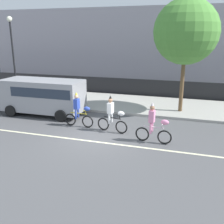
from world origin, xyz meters
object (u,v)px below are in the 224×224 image
(parade_cyclist_zebra, at_px, (112,116))
(street_lamp_post, at_px, (12,47))
(parade_cyclist_cobalt, at_px, (79,112))
(parked_van_grey, at_px, (44,94))
(parade_cyclist_pink, at_px, (154,125))

(parade_cyclist_zebra, height_order, street_lamp_post, street_lamp_post)
(parade_cyclist_cobalt, relative_size, parade_cyclist_zebra, 1.00)
(parade_cyclist_zebra, distance_m, parked_van_grey, 5.25)
(parked_van_grey, xyz_separation_m, street_lamp_post, (-3.44, 1.94, 2.71))
(parade_cyclist_zebra, height_order, parked_van_grey, parked_van_grey)
(parade_cyclist_cobalt, xyz_separation_m, parade_cyclist_zebra, (1.97, -0.24, 0.00))
(parade_cyclist_cobalt, height_order, street_lamp_post, street_lamp_post)
(parade_cyclist_pink, xyz_separation_m, street_lamp_post, (-10.61, 4.40, 3.15))
(parade_cyclist_cobalt, bearing_deg, parked_van_grey, 153.93)
(parade_cyclist_cobalt, bearing_deg, street_lamp_post, 152.09)
(parked_van_grey, bearing_deg, parade_cyclist_pink, -18.95)
(street_lamp_post, bearing_deg, parade_cyclist_zebra, -23.46)
(parade_cyclist_pink, bearing_deg, parked_van_grey, 161.05)
(parade_cyclist_cobalt, bearing_deg, parade_cyclist_zebra, -7.04)
(street_lamp_post, bearing_deg, parade_cyclist_cobalt, -27.91)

